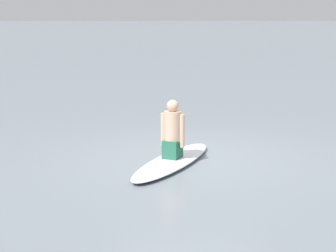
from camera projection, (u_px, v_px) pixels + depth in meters
name	position (u px, v px, depth m)	size (l,w,h in m)	color
ground_plane	(191.00, 157.00, 9.93)	(400.00, 400.00, 0.00)	gray
surfboard	(172.00, 161.00, 9.41)	(2.74, 0.62, 0.11)	white
person_paddler	(173.00, 132.00, 9.32)	(0.40, 0.38, 0.93)	#26664C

